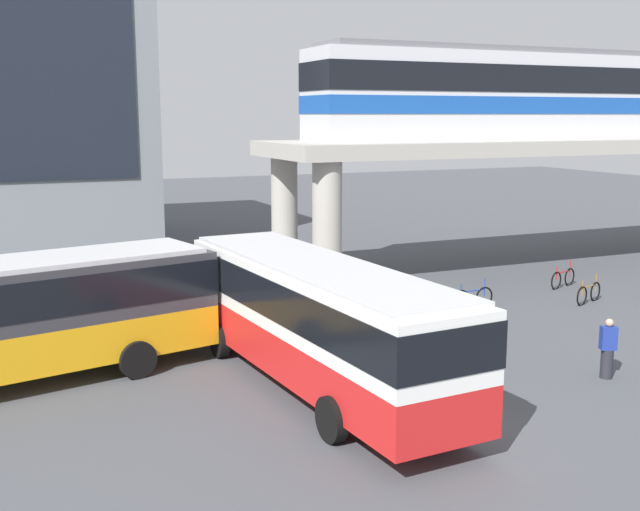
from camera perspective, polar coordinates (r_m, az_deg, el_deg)
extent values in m
plane|color=#47494F|center=(25.91, -2.62, -4.95)|extent=(120.00, 120.00, 0.00)
cube|color=#ADA89E|center=(38.05, 18.76, 7.68)|extent=(30.26, 5.93, 0.60)
cylinder|color=#ADA89E|center=(28.74, 0.52, 1.81)|extent=(1.10, 1.10, 5.14)
cylinder|color=#ADA89E|center=(32.69, -2.61, 2.83)|extent=(1.10, 1.10, 5.14)
cube|color=silver|center=(36.82, 16.81, 10.99)|extent=(23.37, 2.90, 3.60)
cube|color=#194CA5|center=(36.82, 16.78, 10.43)|extent=(23.43, 2.96, 0.70)
cube|color=black|center=(36.84, 16.87, 12.11)|extent=(23.43, 2.96, 1.10)
cube|color=slate|center=(36.91, 16.97, 13.97)|extent=(22.44, 2.61, 0.24)
cube|color=red|center=(19.63, -0.28, -6.75)|extent=(3.28, 11.15, 1.10)
cube|color=white|center=(19.29, -0.29, -3.06)|extent=(3.28, 11.15, 1.50)
cube|color=black|center=(19.27, -0.29, -2.84)|extent=(3.32, 11.19, 0.96)
cube|color=silver|center=(19.12, -0.29, -0.69)|extent=(3.11, 10.59, 0.12)
cylinder|color=black|center=(22.39, -7.36, -6.15)|extent=(0.35, 1.02, 1.00)
cylinder|color=black|center=(23.34, -1.58, -5.39)|extent=(0.35, 1.02, 1.00)
cylinder|color=black|center=(16.70, 0.85, -11.88)|extent=(0.35, 1.02, 1.00)
cylinder|color=black|center=(17.95, 7.98, -10.36)|extent=(0.35, 1.02, 1.00)
cube|color=orange|center=(21.13, -22.37, -6.31)|extent=(11.28, 4.81, 1.10)
cylinder|color=black|center=(21.05, -13.21, -7.42)|extent=(1.04, 0.49, 1.00)
cylinder|color=black|center=(23.28, -15.66, -5.81)|extent=(1.04, 0.49, 1.00)
torus|color=black|center=(30.62, 19.49, -2.50)|extent=(0.71, 0.32, 0.74)
torus|color=black|center=(29.69, 18.61, -2.84)|extent=(0.71, 0.32, 0.74)
cylinder|color=#996626|center=(30.10, 19.08, -2.15)|extent=(1.00, 0.43, 0.05)
cylinder|color=#996626|center=(29.63, 18.64, -2.27)|extent=(0.04, 0.04, 0.55)
cylinder|color=#996626|center=(30.55, 19.53, -1.86)|extent=(0.04, 0.04, 0.65)
torus|color=black|center=(33.02, 17.78, -1.51)|extent=(0.72, 0.31, 0.74)
torus|color=black|center=(32.11, 16.89, -1.78)|extent=(0.72, 0.31, 0.74)
cylinder|color=#B21E1E|center=(32.51, 17.37, -1.16)|extent=(1.00, 0.41, 0.05)
cylinder|color=#B21E1E|center=(32.05, 16.92, -1.26)|extent=(0.04, 0.04, 0.55)
cylinder|color=#B21E1E|center=(32.95, 17.82, -0.91)|extent=(0.04, 0.04, 0.65)
torus|color=black|center=(28.67, 11.92, -2.97)|extent=(0.74, 0.10, 0.74)
torus|color=black|center=(28.03, 10.25, -3.22)|extent=(0.74, 0.10, 0.74)
cylinder|color=#1E3FA5|center=(28.28, 11.12, -2.54)|extent=(1.05, 0.11, 0.05)
cylinder|color=#1E3FA5|center=(27.96, 10.27, -2.62)|extent=(0.04, 0.04, 0.55)
cylinder|color=#1E3FA5|center=(28.59, 11.95, -2.29)|extent=(0.04, 0.04, 0.65)
cylinder|color=#26262D|center=(21.86, 20.23, -7.43)|extent=(0.32, 0.32, 0.77)
cube|color=navy|center=(21.67, 20.34, -5.68)|extent=(0.47, 0.39, 0.61)
sphere|color=tan|center=(21.56, 20.41, -4.63)|extent=(0.21, 0.21, 0.21)
cylinder|color=#724C8C|center=(26.87, -5.30, -3.52)|extent=(0.32, 0.32, 0.83)
cube|color=#26262D|center=(26.70, -5.32, -1.97)|extent=(0.44, 0.32, 0.66)
sphere|color=tan|center=(26.61, -5.34, -1.04)|extent=(0.22, 0.22, 0.22)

